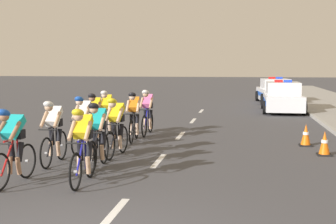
{
  "coord_description": "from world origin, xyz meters",
  "views": [
    {
      "loc": [
        1.96,
        -5.18,
        2.36
      ],
      "look_at": [
        0.07,
        6.53,
        1.1
      ],
      "focal_mm": 48.22,
      "sensor_mm": 36.0,
      "label": 1
    }
  ],
  "objects": [
    {
      "name": "kerb_edge",
      "position": [
        5.16,
        14.0,
        0.07
      ],
      "size": [
        0.16,
        60.0,
        0.13
      ],
      "primitive_type": "cube",
      "color": "#9E9E99",
      "rests_on": "ground"
    },
    {
      "name": "lane_markings_centre",
      "position": [
        0.0,
        7.51,
        0.0
      ],
      "size": [
        0.14,
        21.6,
        0.01
      ],
      "color": "white",
      "rests_on": "ground"
    },
    {
      "name": "cyclist_lead",
      "position": [
        -2.42,
        2.89,
        0.79
      ],
      "size": [
        0.43,
        1.72,
        1.56
      ],
      "color": "black",
      "rests_on": "ground"
    },
    {
      "name": "cyclist_second",
      "position": [
        -1.08,
        3.15,
        0.79
      ],
      "size": [
        0.43,
        1.72,
        1.56
      ],
      "color": "black",
      "rests_on": "ground"
    },
    {
      "name": "cyclist_third",
      "position": [
        -2.37,
        4.73,
        0.79
      ],
      "size": [
        0.43,
        1.72,
        1.56
      ],
      "color": "black",
      "rests_on": "ground"
    },
    {
      "name": "cyclist_fourth",
      "position": [
        -1.2,
        4.46,
        0.79
      ],
      "size": [
        0.42,
        1.72,
        1.56
      ],
      "color": "black",
      "rests_on": "ground"
    },
    {
      "name": "cyclist_fifth",
      "position": [
        -2.2,
        6.3,
        0.79
      ],
      "size": [
        0.42,
        1.72,
        1.56
      ],
      "color": "black",
      "rests_on": "ground"
    },
    {
      "name": "cyclist_sixth",
      "position": [
        -1.16,
        5.84,
        0.79
      ],
      "size": [
        0.44,
        1.72,
        1.56
      ],
      "color": "black",
      "rests_on": "ground"
    },
    {
      "name": "cyclist_seventh",
      "position": [
        -2.29,
        7.51,
        0.79
      ],
      "size": [
        0.44,
        1.72,
        1.56
      ],
      "color": "black",
      "rests_on": "ground"
    },
    {
      "name": "cyclist_eighth",
      "position": [
        -1.27,
        8.19,
        0.79
      ],
      "size": [
        0.44,
        1.72,
        1.56
      ],
      "color": "black",
      "rests_on": "ground"
    },
    {
      "name": "cyclist_ninth",
      "position": [
        -2.35,
        8.88,
        0.79
      ],
      "size": [
        0.44,
        1.72,
        1.56
      ],
      "color": "black",
      "rests_on": "ground"
    },
    {
      "name": "cyclist_tenth",
      "position": [
        -1.11,
        9.47,
        0.79
      ],
      "size": [
        0.42,
        1.72,
        1.56
      ],
      "color": "black",
      "rests_on": "ground"
    },
    {
      "name": "police_car_nearest",
      "position": [
        4.03,
        17.87,
        0.68
      ],
      "size": [
        2.05,
        4.43,
        1.59
      ],
      "color": "silver",
      "rests_on": "ground"
    },
    {
      "name": "police_car_second",
      "position": [
        4.03,
        23.16,
        0.68
      ],
      "size": [
        2.26,
        4.53,
        1.59
      ],
      "color": "silver",
      "rests_on": "ground"
    },
    {
      "name": "traffic_cone_near",
      "position": [
        4.13,
        6.85,
        0.31
      ],
      "size": [
        0.36,
        0.36,
        0.64
      ],
      "color": "black",
      "rests_on": "ground"
    },
    {
      "name": "traffic_cone_mid",
      "position": [
        3.84,
        8.19,
        0.31
      ],
      "size": [
        0.36,
        0.36,
        0.64
      ],
      "color": "black",
      "rests_on": "ground"
    }
  ]
}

